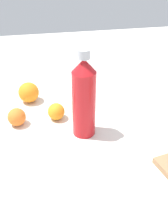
{
  "coord_description": "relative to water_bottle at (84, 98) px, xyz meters",
  "views": [
    {
      "loc": [
        -0.12,
        -0.65,
        0.51
      ],
      "look_at": [
        0.02,
        -0.01,
        0.08
      ],
      "focal_mm": 40.02,
      "sensor_mm": 36.0,
      "label": 1
    }
  ],
  "objects": [
    {
      "name": "ground_plane",
      "position": [
        -0.02,
        0.01,
        -0.13
      ],
      "size": [
        2.4,
        2.4,
        0.0
      ],
      "primitive_type": "plane",
      "color": "silver"
    },
    {
      "name": "water_bottle",
      "position": [
        0.0,
        0.0,
        0.0
      ],
      "size": [
        0.07,
        0.07,
        0.28
      ],
      "rotation": [
        0.0,
        0.0,
        0.6
      ],
      "color": "red",
      "rests_on": "ground_plane"
    },
    {
      "name": "orange_0",
      "position": [
        -0.22,
        0.09,
        -0.1
      ],
      "size": [
        0.06,
        0.06,
        0.06
      ],
      "primitive_type": "sphere",
      "color": "orange",
      "rests_on": "ground_plane"
    },
    {
      "name": "orange_1",
      "position": [
        -0.08,
        0.1,
        -0.1
      ],
      "size": [
        0.06,
        0.06,
        0.06
      ],
      "primitive_type": "sphere",
      "color": "orange",
      "rests_on": "ground_plane"
    },
    {
      "name": "orange_2",
      "position": [
        -0.17,
        0.24,
        -0.09
      ],
      "size": [
        0.08,
        0.08,
        0.08
      ],
      "primitive_type": "sphere",
      "color": "orange",
      "rests_on": "ground_plane"
    }
  ]
}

